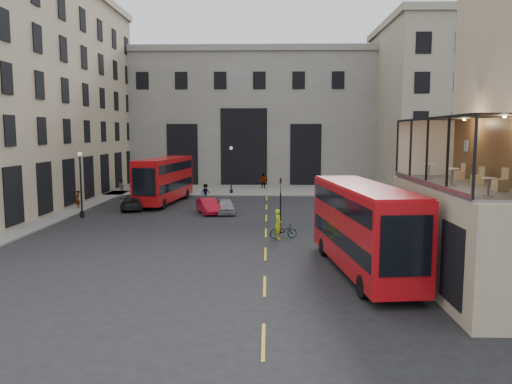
{
  "coord_description": "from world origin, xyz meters",
  "views": [
    {
      "loc": [
        -1.86,
        -21.73,
        6.83
      ],
      "look_at": [
        -2.65,
        10.59,
        3.0
      ],
      "focal_mm": 35.0,
      "sensor_mm": 36.0,
      "label": 1
    }
  ],
  "objects_px": {
    "cafe_table_far": "(429,169)",
    "street_lamp_a": "(81,188)",
    "car_c": "(134,202)",
    "cyclist": "(278,224)",
    "cafe_table_near": "(489,184)",
    "bus_near": "(362,224)",
    "pedestrian_c": "(264,181)",
    "pedestrian_e": "(78,200)",
    "bicycle": "(283,231)",
    "traffic_light_near": "(281,198)",
    "pedestrian_a": "(122,186)",
    "cafe_chair_d": "(460,175)",
    "pedestrian_b": "(206,192)",
    "traffic_light_far": "(138,177)",
    "cafe_chair_a": "(500,184)",
    "cafe_chair_b": "(478,179)",
    "bus_far": "(165,178)",
    "cafe_table_mid": "(452,174)",
    "street_lamp_b": "(231,173)",
    "car_a": "(225,206)",
    "pedestrian_d": "(358,189)",
    "cafe_chair_c": "(476,179)",
    "car_b": "(208,206)"
  },
  "relations": [
    {
      "from": "bus_near",
      "to": "cafe_table_near",
      "type": "distance_m",
      "value": 7.48
    },
    {
      "from": "car_a",
      "to": "cafe_chair_a",
      "type": "distance_m",
      "value": 26.29
    },
    {
      "from": "car_b",
      "to": "cafe_table_far",
      "type": "bearing_deg",
      "value": -73.37
    },
    {
      "from": "bus_far",
      "to": "pedestrian_c",
      "type": "distance_m",
      "value": 15.64
    },
    {
      "from": "pedestrian_b",
      "to": "street_lamp_a",
      "type": "bearing_deg",
      "value": -163.87
    },
    {
      "from": "cafe_table_mid",
      "to": "cafe_chair_a",
      "type": "bearing_deg",
      "value": -63.31
    },
    {
      "from": "pedestrian_a",
      "to": "cafe_chair_a",
      "type": "xyz_separation_m",
      "value": [
        25.61,
        -36.94,
        4.08
      ]
    },
    {
      "from": "pedestrian_c",
      "to": "pedestrian_d",
      "type": "relative_size",
      "value": 1.04
    },
    {
      "from": "traffic_light_near",
      "to": "pedestrian_a",
      "type": "bearing_deg",
      "value": 128.0
    },
    {
      "from": "car_b",
      "to": "pedestrian_d",
      "type": "xyz_separation_m",
      "value": [
        14.58,
        10.44,
        0.29
      ]
    },
    {
      "from": "pedestrian_a",
      "to": "pedestrian_e",
      "type": "xyz_separation_m",
      "value": [
        -0.45,
        -12.13,
        0.05
      ]
    },
    {
      "from": "bus_far",
      "to": "cafe_chair_b",
      "type": "xyz_separation_m",
      "value": [
        19.15,
        -26.52,
        2.36
      ]
    },
    {
      "from": "bus_near",
      "to": "cyclist",
      "type": "height_order",
      "value": "bus_near"
    },
    {
      "from": "car_c",
      "to": "street_lamp_a",
      "type": "bearing_deg",
      "value": 47.9
    },
    {
      "from": "cafe_table_far",
      "to": "cafe_chair_b",
      "type": "bearing_deg",
      "value": -64.04
    },
    {
      "from": "cafe_table_far",
      "to": "street_lamp_a",
      "type": "bearing_deg",
      "value": 145.95
    },
    {
      "from": "bus_far",
      "to": "car_c",
      "type": "relative_size",
      "value": 2.37
    },
    {
      "from": "bus_near",
      "to": "street_lamp_b",
      "type": "bearing_deg",
      "value": 105.45
    },
    {
      "from": "pedestrian_b",
      "to": "cafe_table_far",
      "type": "distance_m",
      "value": 30.33
    },
    {
      "from": "street_lamp_a",
      "to": "bicycle",
      "type": "xyz_separation_m",
      "value": [
        16.14,
        -7.67,
        -1.93
      ]
    },
    {
      "from": "pedestrian_b",
      "to": "bus_near",
      "type": "bearing_deg",
      "value": -102.92
    },
    {
      "from": "street_lamp_a",
      "to": "cafe_table_mid",
      "type": "bearing_deg",
      "value": -38.6
    },
    {
      "from": "street_lamp_a",
      "to": "pedestrian_a",
      "type": "distance_m",
      "value": 16.61
    },
    {
      "from": "cafe_table_near",
      "to": "cyclist",
      "type": "bearing_deg",
      "value": 117.26
    },
    {
      "from": "bicycle",
      "to": "pedestrian_b",
      "type": "relative_size",
      "value": 1.09
    },
    {
      "from": "street_lamp_a",
      "to": "cafe_chair_b",
      "type": "bearing_deg",
      "value": -36.83
    },
    {
      "from": "street_lamp_b",
      "to": "car_c",
      "type": "xyz_separation_m",
      "value": [
        -7.89,
        -11.64,
        -1.7
      ]
    },
    {
      "from": "cafe_table_mid",
      "to": "street_lamp_b",
      "type": "bearing_deg",
      "value": 109.23
    },
    {
      "from": "traffic_light_near",
      "to": "cafe_chair_a",
      "type": "bearing_deg",
      "value": -60.91
    },
    {
      "from": "traffic_light_near",
      "to": "car_a",
      "type": "relative_size",
      "value": 1.01
    },
    {
      "from": "street_lamp_a",
      "to": "cafe_table_mid",
      "type": "distance_m",
      "value": 29.53
    },
    {
      "from": "cafe_table_far",
      "to": "traffic_light_far",
      "type": "bearing_deg",
      "value": 129.37
    },
    {
      "from": "bus_near",
      "to": "bus_far",
      "type": "xyz_separation_m",
      "value": [
        -14.7,
        24.07,
        0.05
      ]
    },
    {
      "from": "pedestrian_c",
      "to": "pedestrian_e",
      "type": "relative_size",
      "value": 1.15
    },
    {
      "from": "traffic_light_far",
      "to": "cafe_chair_b",
      "type": "height_order",
      "value": "cafe_chair_b"
    },
    {
      "from": "pedestrian_b",
      "to": "cafe_chair_a",
      "type": "relative_size",
      "value": 1.79
    },
    {
      "from": "traffic_light_far",
      "to": "cafe_table_mid",
      "type": "bearing_deg",
      "value": -53.49
    },
    {
      "from": "pedestrian_c",
      "to": "car_c",
      "type": "bearing_deg",
      "value": 51.02
    },
    {
      "from": "pedestrian_a",
      "to": "cafe_table_far",
      "type": "height_order",
      "value": "cafe_table_far"
    },
    {
      "from": "pedestrian_a",
      "to": "cafe_chair_d",
      "type": "relative_size",
      "value": 2.03
    },
    {
      "from": "pedestrian_a",
      "to": "cafe_chair_d",
      "type": "height_order",
      "value": "cafe_chair_d"
    },
    {
      "from": "cafe_chair_b",
      "to": "cafe_chair_d",
      "type": "bearing_deg",
      "value": 86.13
    },
    {
      "from": "traffic_light_far",
      "to": "car_a",
      "type": "bearing_deg",
      "value": -39.25
    },
    {
      "from": "bus_far",
      "to": "cyclist",
      "type": "relative_size",
      "value": 5.84
    },
    {
      "from": "bus_far",
      "to": "cyclist",
      "type": "height_order",
      "value": "bus_far"
    },
    {
      "from": "bicycle",
      "to": "cafe_table_near",
      "type": "xyz_separation_m",
      "value": [
        6.85,
        -14.22,
        4.57
      ]
    },
    {
      "from": "street_lamp_b",
      "to": "car_c",
      "type": "height_order",
      "value": "street_lamp_b"
    },
    {
      "from": "cafe_chair_c",
      "to": "cafe_table_mid",
      "type": "bearing_deg",
      "value": -155.15
    },
    {
      "from": "cyclist",
      "to": "cafe_table_near",
      "type": "height_order",
      "value": "cafe_table_near"
    },
    {
      "from": "street_lamp_b",
      "to": "cafe_table_far",
      "type": "relative_size",
      "value": 7.0
    }
  ]
}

